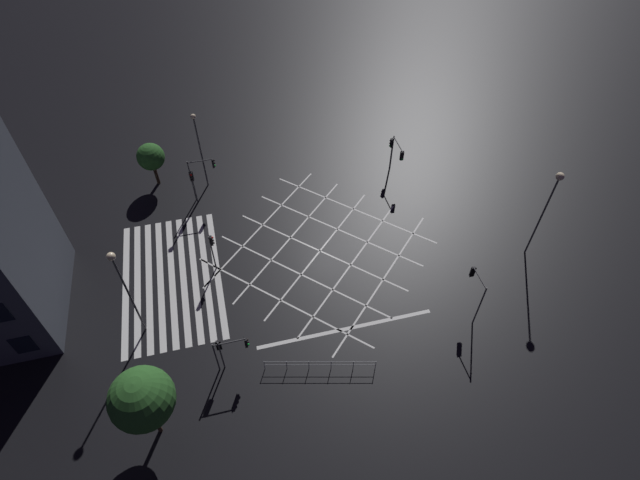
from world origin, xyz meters
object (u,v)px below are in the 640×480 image
object	(u,v)px
traffic_light_se_cross	(234,347)
traffic_light_ne_main	(476,286)
traffic_light_sw_cross	(203,170)
street_tree_far	(142,399)
traffic_light_nw_cross	(391,148)
traffic_light_median_south	(212,246)
traffic_light_se_main	(220,349)
street_tree_near	(151,157)
street_lamp_east	(198,140)
street_lamp_far	(552,194)
traffic_light_sw_main	(193,181)
street_lamp_west	(121,277)
traffic_light_nw_main	(398,153)

from	to	relation	value
traffic_light_se_cross	traffic_light_ne_main	bearing A→B (deg)	1.01
traffic_light_sw_cross	street_tree_far	distance (m)	21.85
traffic_light_se_cross	traffic_light_nw_cross	bearing A→B (deg)	45.65
traffic_light_median_south	traffic_light_se_main	distance (m)	9.01
street_tree_near	street_tree_far	world-z (taller)	street_tree_far
traffic_light_se_cross	street_tree_far	xyz separation A→B (m)	(3.37, -5.43, 2.13)
traffic_light_sw_cross	street_lamp_east	distance (m)	2.69
traffic_light_nw_cross	traffic_light_se_cross	distance (m)	24.69
traffic_light_nw_cross	traffic_light_ne_main	bearing A→B (deg)	90.75
traffic_light_median_south	traffic_light_nw_cross	distance (m)	19.67
traffic_light_se_main	street_lamp_east	size ratio (longest dim) A/B	0.42
traffic_light_sw_cross	street_lamp_east	bearing A→B (deg)	87.52
traffic_light_se_cross	street_tree_near	size ratio (longest dim) A/B	0.75
street_lamp_east	street_lamp_far	bearing A→B (deg)	59.10
traffic_light_sw_main	traffic_light_se_cross	distance (m)	17.46
traffic_light_se_main	traffic_light_nw_cross	distance (m)	25.23
street_tree_near	traffic_light_sw_main	bearing A→B (deg)	42.90
traffic_light_ne_main	street_lamp_west	size ratio (longest dim) A/B	0.51
street_lamp_west	street_tree_far	xyz separation A→B (m)	(7.97, 0.84, -1.73)
traffic_light_se_cross	street_tree_near	bearing A→B (deg)	102.90
street_tree_far	traffic_light_nw_cross	bearing A→B (deg)	132.82
traffic_light_nw_cross	street_lamp_east	world-z (taller)	street_lamp_east
traffic_light_se_main	street_lamp_far	xyz separation A→B (m)	(-4.46, 25.81, 4.22)
traffic_light_se_cross	traffic_light_sw_cross	world-z (taller)	traffic_light_sw_cross
traffic_light_nw_main	traffic_light_se_cross	size ratio (longest dim) A/B	1.16
traffic_light_sw_main	street_tree_far	xyz separation A→B (m)	(20.78, -4.02, 1.95)
traffic_light_sw_main	street_lamp_west	size ratio (longest dim) A/B	0.43
traffic_light_se_main	street_tree_near	bearing A→B (deg)	10.54
traffic_light_nw_cross	street_lamp_west	bearing A→B (deg)	29.04
street_lamp_east	traffic_light_nw_main	bearing A→B (deg)	79.90
traffic_light_ne_main	street_lamp_far	distance (m)	9.21
traffic_light_ne_main	street_lamp_east	xyz separation A→B (m)	(-19.37, -17.75, 2.05)
traffic_light_se_main	street_lamp_east	xyz separation A→B (m)	(-19.50, 0.68, 2.89)
street_tree_near	street_lamp_east	bearing A→B (deg)	72.88
traffic_light_se_main	street_lamp_west	xyz separation A→B (m)	(-4.41, -5.33, 3.95)
traffic_light_nw_cross	traffic_light_median_south	bearing A→B (deg)	25.55
street_lamp_west	street_tree_near	xyz separation A→B (m)	(-16.49, 1.44, -3.16)
traffic_light_nw_main	traffic_light_sw_main	bearing A→B (deg)	-92.70
traffic_light_median_south	traffic_light_se_main	bearing A→B (deg)	-92.87
traffic_light_se_cross	street_lamp_east	xyz separation A→B (m)	(-19.68, -0.26, 2.81)
traffic_light_sw_cross	street_lamp_east	xyz separation A→B (m)	(-1.84, 0.08, 1.95)
traffic_light_sw_cross	street_tree_near	bearing A→B (deg)	144.12
traffic_light_median_south	street_lamp_east	size ratio (longest dim) A/B	0.49
traffic_light_sw_main	street_lamp_east	bearing A→B (deg)	153.15
traffic_light_ne_main	traffic_light_nw_main	world-z (taller)	traffic_light_ne_main
traffic_light_ne_main	traffic_light_se_main	bearing A→B (deg)	90.41
traffic_light_sw_cross	street_tree_far	size ratio (longest dim) A/B	0.69
traffic_light_median_south	street_lamp_west	world-z (taller)	street_lamp_west
traffic_light_nw_cross	traffic_light_sw_main	bearing A→B (deg)	0.76
traffic_light_se_main	traffic_light_ne_main	bearing A→B (deg)	-89.59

